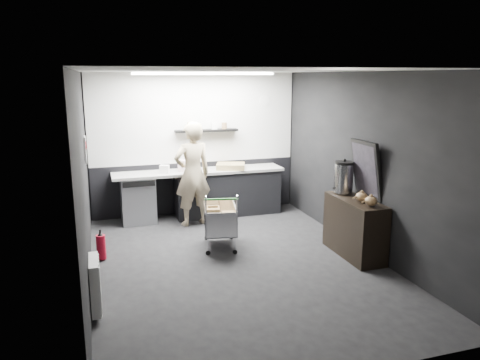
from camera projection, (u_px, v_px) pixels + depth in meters
name	position (u px, v px, depth m)	size (l,w,h in m)	color
floor	(237.00, 263.00, 6.72)	(5.50, 5.50, 0.00)	black
ceiling	(237.00, 71.00, 6.12)	(5.50, 5.50, 0.00)	white
wall_back	(195.00, 144.00, 8.98)	(5.50, 5.50, 0.00)	black
wall_front	(334.00, 235.00, 3.86)	(5.50, 5.50, 0.00)	black
wall_left	(84.00, 181.00, 5.84)	(5.50, 5.50, 0.00)	black
wall_right	(364.00, 163.00, 7.00)	(5.50, 5.50, 0.00)	black
kitchen_wall_panel	(195.00, 118.00, 8.85)	(3.95, 0.02, 1.70)	silver
dado_panel	(196.00, 187.00, 9.15)	(3.95, 0.02, 1.00)	black
floating_shelf	(207.00, 130.00, 8.86)	(1.20, 0.22, 0.04)	black
wall_clock	(264.00, 101.00, 9.19)	(0.20, 0.20, 0.03)	white
poster	(85.00, 150.00, 7.01)	(0.02, 0.30, 0.40)	silver
poster_red_band	(85.00, 145.00, 7.00)	(0.01, 0.22, 0.10)	red
radiator	(95.00, 285.00, 5.24)	(0.10, 0.50, 0.60)	white
ceiling_strip	(205.00, 74.00, 7.85)	(2.40, 0.20, 0.04)	white
prep_counter	(207.00, 193.00, 8.91)	(3.20, 0.61, 0.90)	black
person	(193.00, 174.00, 8.28)	(0.68, 0.45, 1.86)	beige
shopping_cart	(220.00, 221.00, 7.28)	(0.64, 0.92, 0.90)	silver
sideboard	(355.00, 219.00, 6.94)	(0.49, 1.15, 1.72)	black
fire_extinguisher	(101.00, 246.00, 6.79)	(0.13, 0.13, 0.44)	#AC0B20
cardboard_box	(231.00, 166.00, 8.89)	(0.52, 0.40, 0.10)	#937E4E
pink_tub	(183.00, 166.00, 8.66)	(0.21, 0.21, 0.21)	silver
white_container	(165.00, 169.00, 8.52)	(0.16, 0.13, 0.14)	white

